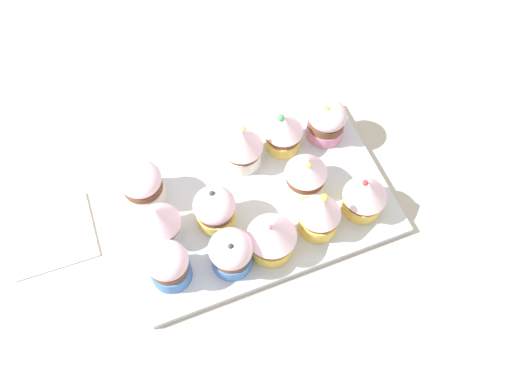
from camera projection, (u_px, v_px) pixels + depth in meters
ground_plane at (256, 210)px, 84.18cm from camera, size 180.00×180.00×3.00cm
baking_tray at (256, 204)px, 82.35cm from camera, size 38.35×24.39×1.20cm
cupcake_0 at (169, 265)px, 73.31cm from camera, size 5.60×5.60×7.01cm
cupcake_1 at (231, 253)px, 74.15cm from camera, size 5.89×5.89×7.22cm
cupcake_2 at (272, 236)px, 74.96cm from camera, size 6.79×6.79×7.55cm
cupcake_3 at (320, 213)px, 76.32cm from camera, size 5.82×5.82×8.36cm
cupcake_4 at (365, 196)px, 78.23cm from camera, size 6.23×6.23×7.12cm
cupcake_5 at (158, 220)px, 76.16cm from camera, size 6.04×6.04×7.32cm
cupcake_6 at (215, 209)px, 77.32cm from camera, size 5.84×5.84×7.07cm
cupcake_7 at (307, 175)px, 79.90cm from camera, size 6.12×6.12×7.31cm
cupcake_8 at (142, 185)px, 79.31cm from camera, size 5.97×5.97×6.73cm
cupcake_9 at (242, 146)px, 81.85cm from camera, size 6.12×6.12×7.73cm
cupcake_10 at (284, 132)px, 83.43cm from camera, size 5.75×5.75×7.31cm
cupcake_11 at (326, 121)px, 84.86cm from camera, size 5.85×5.85×6.69cm
napkin at (51, 235)px, 80.22cm from camera, size 12.26×10.99×0.60cm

